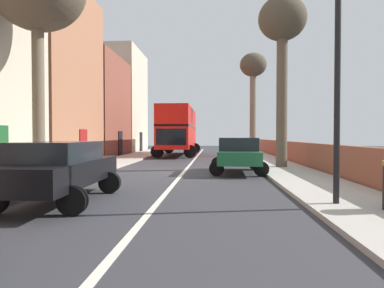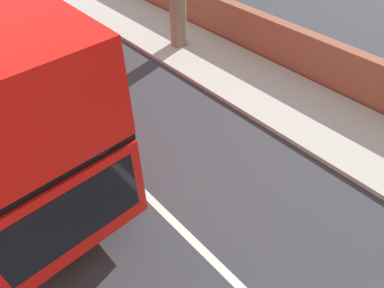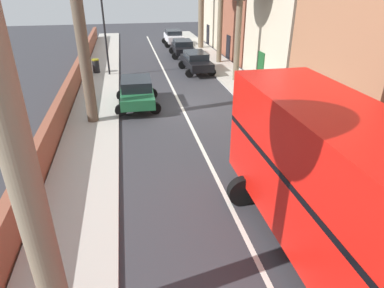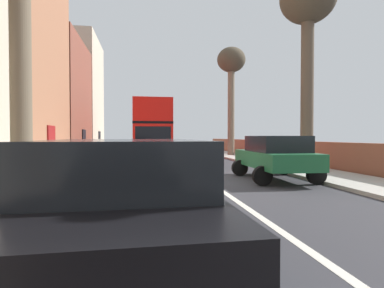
% 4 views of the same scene
% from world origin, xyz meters
% --- Properties ---
extents(ground_plane, '(84.00, 84.00, 0.00)m').
position_xyz_m(ground_plane, '(0.00, 0.00, 0.00)').
color(ground_plane, '#333338').
extents(road_centre_line, '(0.16, 54.00, 0.01)m').
position_xyz_m(road_centre_line, '(0.00, 0.00, 0.00)').
color(road_centre_line, silver).
rests_on(road_centre_line, ground).
extents(sidewalk_left, '(2.60, 60.00, 0.12)m').
position_xyz_m(sidewalk_left, '(-4.90, 0.00, 0.06)').
color(sidewalk_left, '#B2ADA3').
rests_on(sidewalk_left, ground).
extents(sidewalk_right, '(2.60, 60.00, 0.12)m').
position_xyz_m(sidewalk_right, '(4.90, 0.00, 0.06)').
color(sidewalk_right, '#B2ADA3').
rests_on(sidewalk_right, ground).
extents(terraced_houses_left, '(4.07, 47.68, 10.85)m').
position_xyz_m(terraced_houses_left, '(-8.50, 0.35, 5.03)').
color(terraced_houses_left, beige).
rests_on(terraced_houses_left, ground).
extents(boundary_wall_right, '(0.36, 54.00, 1.34)m').
position_xyz_m(boundary_wall_right, '(6.45, 0.00, 0.67)').
color(boundary_wall_right, brown).
rests_on(boundary_wall_right, ground).
extents(double_decker_bus, '(3.59, 10.02, 4.06)m').
position_xyz_m(double_decker_bus, '(-1.70, 13.24, 2.35)').
color(double_decker_bus, red).
rests_on(double_decker_bus, ground).
extents(parked_car_black_left_0, '(2.58, 4.34, 1.49)m').
position_xyz_m(parked_car_black_left_0, '(-2.50, -13.80, 0.87)').
color(parked_car_black_left_0, black).
rests_on(parked_car_black_left_0, ground).
extents(parked_car_black_left_1, '(2.47, 4.59, 1.56)m').
position_xyz_m(parked_car_black_left_1, '(-2.50, -7.54, 0.90)').
color(parked_car_black_left_1, black).
rests_on(parked_car_black_left_1, ground).
extents(parked_car_green_right_2, '(2.57, 4.25, 1.62)m').
position_xyz_m(parked_car_green_right_2, '(2.50, -0.36, 0.92)').
color(parked_car_green_right_2, '#1E6038').
rests_on(parked_car_green_right_2, ground).
extents(parked_car_white_left_3, '(2.44, 4.21, 1.63)m').
position_xyz_m(parked_car_white_left_3, '(-2.50, -19.86, 0.94)').
color(parked_car_white_left_3, silver).
rests_on(parked_car_white_left_3, ground).
extents(lamppost_right, '(0.32, 0.32, 6.31)m').
position_xyz_m(lamppost_right, '(4.30, -7.74, 3.81)').
color(lamppost_right, black).
rests_on(lamppost_right, sidewalk_right).
extents(litter_bin_right, '(0.55, 0.55, 1.05)m').
position_xyz_m(litter_bin_right, '(5.30, -8.43, 0.65)').
color(litter_bin_right, black).
rests_on(litter_bin_right, sidewalk_right).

